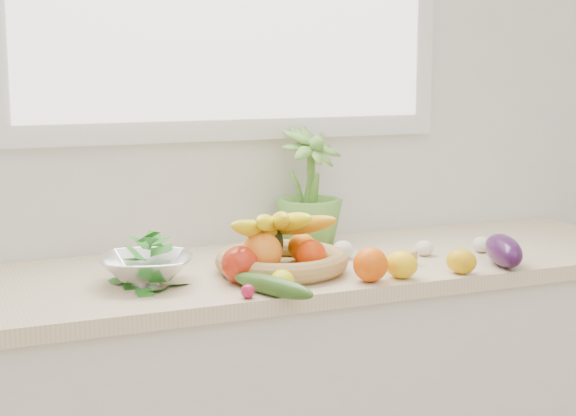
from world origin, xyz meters
name	(u,v)px	position (x,y,z in m)	size (l,w,h in m)	color
back_wall	(227,86)	(0.00, 2.25, 1.35)	(4.50, 0.02, 2.70)	white
countertop	(267,273)	(0.00, 1.95, 0.88)	(2.24, 0.62, 0.04)	beige
orange_loose	(370,265)	(0.16, 1.69, 0.94)	(0.08, 0.08, 0.08)	#F15607
lemon_a	(401,265)	(0.25, 1.70, 0.93)	(0.07, 0.08, 0.07)	yellow
lemon_b	(282,282)	(-0.07, 1.67, 0.93)	(0.06, 0.07, 0.06)	#D5CF0B
lemon_c	(461,261)	(0.41, 1.68, 0.93)	(0.06, 0.08, 0.06)	#DCA00B
apple	(240,264)	(-0.13, 1.81, 0.94)	(0.09, 0.09, 0.09)	red
ginger	(399,260)	(0.30, 1.80, 0.92)	(0.11, 0.05, 0.04)	tan
garlic_a	(343,250)	(0.21, 1.94, 0.92)	(0.06, 0.06, 0.05)	silver
garlic_b	(424,248)	(0.43, 1.89, 0.92)	(0.05, 0.05, 0.04)	white
garlic_c	(482,245)	(0.60, 1.86, 0.92)	(0.05, 0.05, 0.04)	beige
eggplant	(503,251)	(0.56, 1.71, 0.94)	(0.08, 0.20, 0.08)	#300F39
cucumber	(272,286)	(-0.10, 1.67, 0.92)	(0.05, 0.25, 0.05)	#2C5218
radish	(248,291)	(-0.16, 1.67, 0.92)	(0.03, 0.03, 0.03)	#BB173E
potted_herb	(309,187)	(0.20, 2.14, 1.07)	(0.19, 0.19, 0.34)	#5C9737
fruit_basket	(281,252)	(0.00, 1.87, 0.95)	(0.40, 0.40, 0.18)	tan
colander_with_spinach	(147,260)	(-0.33, 1.88, 0.96)	(0.27, 0.27, 0.12)	silver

